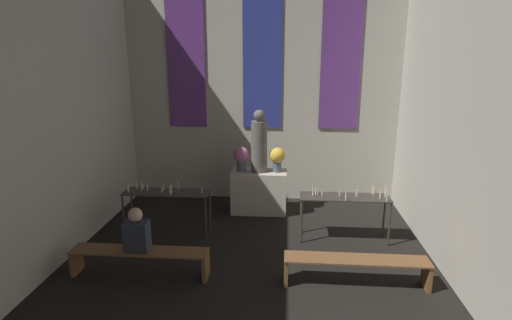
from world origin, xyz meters
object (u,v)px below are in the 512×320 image
flower_vase_right (277,157)px  person_seated (137,232)px  statue (259,144)px  flower_vase_left (241,157)px  pew_back_right (356,265)px  altar (259,192)px  candle_rack_left (166,196)px  pew_back_left (140,257)px  candle_rack_right (345,201)px

flower_vase_right → person_seated: flower_vase_right is taller
statue → flower_vase_left: statue is taller
pew_back_right → altar: bearing=120.6°
statue → candle_rack_left: size_ratio=0.82×
flower_vase_right → pew_back_left: size_ratio=0.25×
statue → pew_back_left: bearing=-120.6°
flower_vase_right → statue: bearing=180.0°
flower_vase_right → candle_rack_right: flower_vase_right is taller
flower_vase_right → candle_rack_left: 2.42m
statue → pew_back_left: 3.41m
statue → altar: bearing=-90.0°
altar → flower_vase_right: 0.86m
flower_vase_right → candle_rack_left: (-2.03, -1.23, -0.49)m
candle_rack_right → pew_back_left: bearing=-155.0°
candle_rack_left → candle_rack_right: size_ratio=1.00×
candle_rack_left → flower_vase_left: bearing=43.9°
person_seated → candle_rack_right: bearing=24.9°
altar → candle_rack_right: candle_rack_right is taller
flower_vase_right → candle_rack_left: size_ratio=0.33×
flower_vase_right → pew_back_left: 3.52m
statue → candle_rack_left: 2.20m
candle_rack_right → pew_back_left: candle_rack_right is taller
flower_vase_right → candle_rack_right: (1.27, -1.23, -0.49)m
candle_rack_left → pew_back_right: 3.64m
pew_back_right → pew_back_left: bearing=180.0°
candle_rack_right → person_seated: size_ratio=2.35×
candle_rack_right → pew_back_right: 1.58m
flower_vase_right → pew_back_left: bearing=-126.1°
flower_vase_left → candle_rack_right: (2.03, -1.23, -0.49)m
flower_vase_right → candle_rack_right: bearing=-44.0°
statue → candle_rack_right: (1.65, -1.23, -0.77)m
altar → flower_vase_right: size_ratio=2.23×
flower_vase_right → person_seated: (-2.02, -2.75, -0.50)m
candle_rack_right → person_seated: bearing=-155.1°
altar → candle_rack_right: bearing=-36.6°
pew_back_left → candle_rack_right: bearing=25.0°
candle_rack_left → statue: bearing=36.5°
statue → candle_rack_right: statue is taller
pew_back_right → person_seated: size_ratio=3.08×
statue → candle_rack_right: size_ratio=0.82×
flower_vase_left → pew_back_left: bearing=-114.3°
statue → pew_back_right: statue is taller
altar → flower_vase_right: bearing=0.0°
statue → candle_rack_left: (-1.65, -1.23, -0.77)m
person_seated → flower_vase_left: bearing=65.4°
altar → candle_rack_left: size_ratio=0.73×
altar → pew_back_right: 3.20m
pew_back_left → person_seated: size_ratio=3.08×
flower_vase_left → candle_rack_left: (-1.27, -1.23, -0.49)m
statue → pew_back_right: bearing=-59.4°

